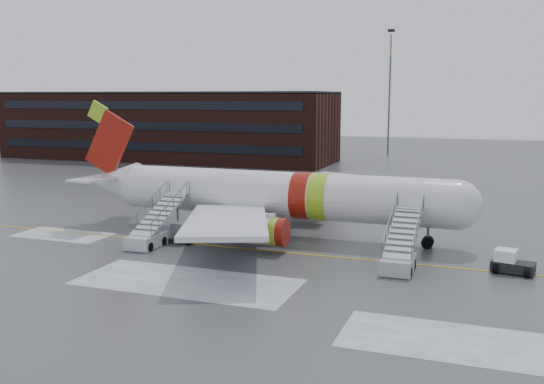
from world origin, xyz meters
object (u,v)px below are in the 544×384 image
at_px(airliner, 270,195).
at_px(uld_container, 183,233).
at_px(airstair_fwd, 400,254).
at_px(airstair_aft, 151,232).
at_px(pushback_tug, 511,263).

distance_m(airliner, uld_container, 7.87).
bearing_deg(uld_container, airstair_fwd, -5.39).
bearing_deg(airstair_aft, pushback_tug, 3.64).
xyz_separation_m(airstair_fwd, pushback_tug, (6.99, 1.67, -0.39)).
distance_m(airstair_fwd, airstair_aft, 19.22).
height_order(airliner, uld_container, airliner).
bearing_deg(airliner, uld_container, -138.61).
xyz_separation_m(airstair_fwd, uld_container, (-17.35, 1.64, -0.31)).
distance_m(airliner, airstair_aft, 10.17).
distance_m(airliner, pushback_tug, 19.59).
distance_m(airstair_aft, pushback_tug, 26.26).
height_order(airstair_fwd, pushback_tug, airstair_fwd).
bearing_deg(pushback_tug, airliner, 165.47).
relative_size(airliner, airstair_aft, 4.55).
distance_m(pushback_tug, uld_container, 24.34).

